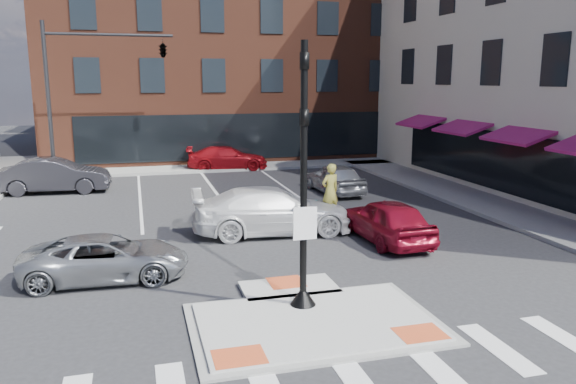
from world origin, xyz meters
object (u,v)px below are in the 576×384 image
object	(u,v)px
silver_suv	(106,258)
white_pickup	(273,211)
cyclist	(330,207)
bg_car_dark	(55,175)
red_sedan	(387,220)
bg_car_red	(227,158)
bg_car_silver	(335,178)

from	to	relation	value
silver_suv	white_pickup	xyz separation A→B (m)	(5.40, 3.30, 0.20)
cyclist	bg_car_dark	bearing A→B (deg)	-60.84
red_sedan	bg_car_red	world-z (taller)	red_sedan
red_sedan	white_pickup	size ratio (longest dim) A/B	0.77
bg_car_silver	cyclist	xyz separation A→B (m)	(-2.42, -6.09, 0.09)
bg_car_red	red_sedan	bearing A→B (deg)	-163.20
silver_suv	bg_car_silver	xyz separation A→B (m)	(9.92, 9.40, 0.10)
bg_car_dark	bg_car_silver	xyz separation A→B (m)	(12.75, -3.62, -0.12)
red_sedan	white_pickup	xyz separation A→B (m)	(-3.39, 1.95, 0.08)
silver_suv	red_sedan	bearing A→B (deg)	-78.79
white_pickup	bg_car_dark	size ratio (longest dim) A/B	1.11
red_sedan	bg_car_silver	world-z (taller)	red_sedan
red_sedan	white_pickup	bearing A→B (deg)	-32.45
bg_car_dark	cyclist	distance (m)	14.18
bg_car_red	silver_suv	bearing A→B (deg)	168.63
silver_suv	bg_car_red	xyz separation A→B (m)	(6.17, 17.80, 0.09)
bg_car_dark	red_sedan	bearing A→B (deg)	-131.69
silver_suv	bg_car_red	distance (m)	18.84
white_pickup	bg_car_red	size ratio (longest dim) A/B	1.17
red_sedan	bg_car_red	distance (m)	16.66
cyclist	bg_car_silver	bearing A→B (deg)	-129.26
bg_car_silver	bg_car_dark	bearing A→B (deg)	-19.77
silver_suv	bg_car_red	bearing A→B (deg)	-16.66
silver_suv	red_sedan	distance (m)	8.89
silver_suv	bg_car_dark	size ratio (longest dim) A/B	0.87
bg_car_dark	bg_car_silver	size ratio (longest dim) A/B	1.20
white_pickup	cyclist	bearing A→B (deg)	-86.10
bg_car_dark	bg_car_red	size ratio (longest dim) A/B	1.05
red_sedan	bg_car_red	bearing A→B (deg)	-83.52
silver_suv	white_pickup	distance (m)	6.33
white_pickup	bg_car_silver	xyz separation A→B (m)	(4.52, 6.09, -0.10)
white_pickup	bg_car_silver	world-z (taller)	white_pickup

